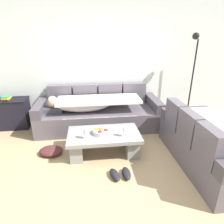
% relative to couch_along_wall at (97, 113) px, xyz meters
% --- Properties ---
extents(ground_plane, '(14.00, 14.00, 0.00)m').
position_rel_couch_along_wall_xyz_m(ground_plane, '(0.19, -1.63, -0.33)').
color(ground_plane, tan).
extents(back_wall, '(9.00, 0.10, 2.70)m').
position_rel_couch_along_wall_xyz_m(back_wall, '(0.19, 0.52, 1.02)').
color(back_wall, silver).
rests_on(back_wall, ground_plane).
extents(couch_along_wall, '(2.59, 0.92, 0.88)m').
position_rel_couch_along_wall_xyz_m(couch_along_wall, '(0.00, 0.00, 0.00)').
color(couch_along_wall, '#59515B').
rests_on(couch_along_wall, ground_plane).
extents(couch_near_window, '(0.92, 1.85, 0.88)m').
position_rel_couch_along_wall_xyz_m(couch_near_window, '(1.64, -1.53, 0.01)').
color(couch_near_window, '#59515B').
rests_on(couch_near_window, ground_plane).
extents(coffee_table, '(1.20, 0.68, 0.38)m').
position_rel_couch_along_wall_xyz_m(coffee_table, '(0.06, -1.04, -0.09)').
color(coffee_table, gray).
rests_on(coffee_table, ground_plane).
extents(fruit_bowl, '(0.28, 0.28, 0.10)m').
position_rel_couch_along_wall_xyz_m(fruit_bowl, '(0.02, -1.04, 0.10)').
color(fruit_bowl, silver).
rests_on(fruit_bowl, coffee_table).
extents(wine_glass_near_left, '(0.07, 0.07, 0.17)m').
position_rel_couch_along_wall_xyz_m(wine_glass_near_left, '(-0.23, -1.18, 0.17)').
color(wine_glass_near_left, silver).
rests_on(wine_glass_near_left, coffee_table).
extents(wine_glass_near_right, '(0.07, 0.07, 0.17)m').
position_rel_couch_along_wall_xyz_m(wine_glass_near_right, '(0.38, -1.18, 0.17)').
color(wine_glass_near_right, silver).
rests_on(wine_glass_near_right, coffee_table).
extents(open_magazine, '(0.33, 0.29, 0.01)m').
position_rel_couch_along_wall_xyz_m(open_magazine, '(0.41, -1.05, 0.06)').
color(open_magazine, white).
rests_on(open_magazine, coffee_table).
extents(side_cabinet, '(0.72, 0.44, 0.64)m').
position_rel_couch_along_wall_xyz_m(side_cabinet, '(-1.83, 0.22, -0.01)').
color(side_cabinet, black).
rests_on(side_cabinet, ground_plane).
extents(book_stack_on_cabinet, '(0.16, 0.23, 0.08)m').
position_rel_couch_along_wall_xyz_m(book_stack_on_cabinet, '(-1.87, 0.22, 0.35)').
color(book_stack_on_cabinet, '#B76623').
rests_on(book_stack_on_cabinet, side_cabinet).
extents(floor_lamp, '(0.33, 0.31, 1.95)m').
position_rel_couch_along_wall_xyz_m(floor_lamp, '(2.11, 0.12, 0.79)').
color(floor_lamp, black).
rests_on(floor_lamp, ground_plane).
extents(pair_of_shoes, '(0.32, 0.29, 0.09)m').
position_rel_couch_along_wall_xyz_m(pair_of_shoes, '(0.25, -1.68, -0.28)').
color(pair_of_shoes, black).
rests_on(pair_of_shoes, ground_plane).
extents(crumpled_garment, '(0.45, 0.39, 0.12)m').
position_rel_couch_along_wall_xyz_m(crumpled_garment, '(-0.84, -0.97, -0.27)').
color(crumpled_garment, '#4C2323').
rests_on(crumpled_garment, ground_plane).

